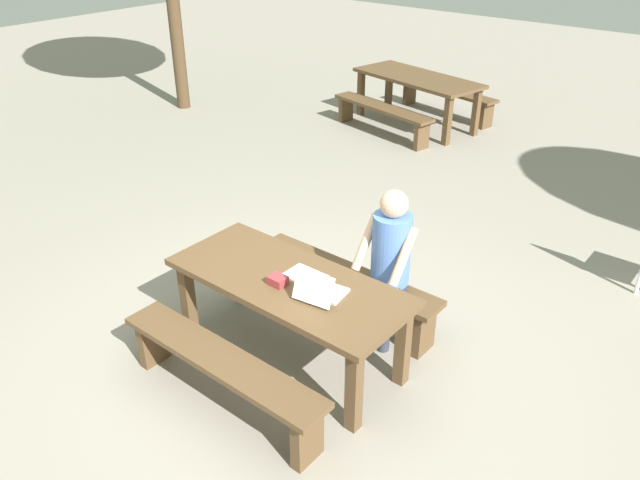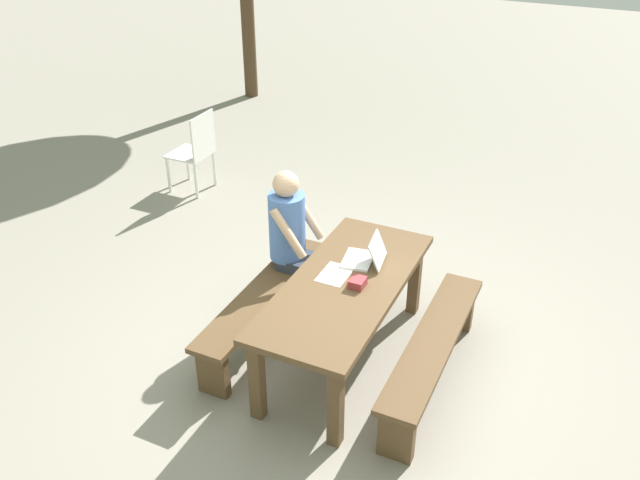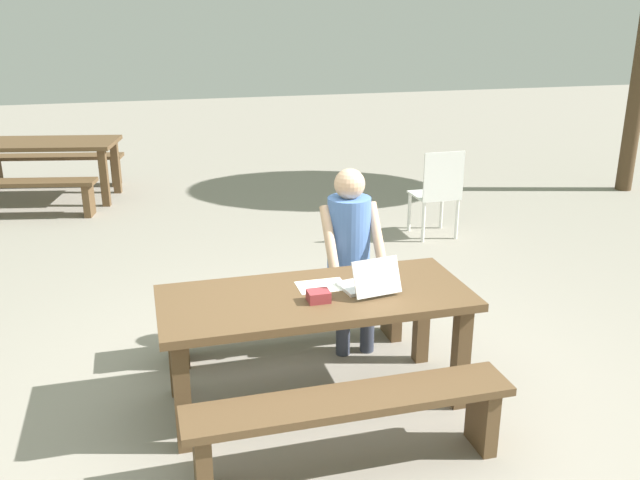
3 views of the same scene
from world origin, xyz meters
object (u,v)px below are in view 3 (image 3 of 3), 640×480
at_px(small_pouch, 318,296).
at_px(picnic_table_mid, 34,150).
at_px(laptop, 369,282).
at_px(person_seated, 350,246).
at_px(plastic_chair, 438,192).
at_px(picnic_table_front, 316,311).

distance_m(small_pouch, picnic_table_mid, 5.93).
distance_m(laptop, small_pouch, 0.34).
distance_m(laptop, person_seated, 0.71).
bearing_deg(person_seated, plastic_chair, 51.99).
xyz_separation_m(laptop, plastic_chair, (1.72, 2.77, -0.27)).
height_order(laptop, plastic_chair, plastic_chair).
xyz_separation_m(small_pouch, person_seated, (0.44, 0.77, 0.01)).
bearing_deg(picnic_table_mid, laptop, -53.43).
relative_size(picnic_table_front, plastic_chair, 1.96).
bearing_deg(laptop, person_seated, -106.67).
xyz_separation_m(person_seated, picnic_table_mid, (-2.63, 4.74, -0.11)).
xyz_separation_m(picnic_table_front, person_seated, (0.43, 0.67, 0.15)).
xyz_separation_m(picnic_table_front, small_pouch, (-0.01, -0.10, 0.14)).
height_order(plastic_chair, picnic_table_mid, plastic_chair).
height_order(laptop, picnic_table_mid, laptop).
height_order(small_pouch, picnic_table_mid, small_pouch).
bearing_deg(laptop, picnic_table_front, -14.18).
xyz_separation_m(laptop, picnic_table_mid, (-2.53, 5.44, -0.13)).
height_order(picnic_table_front, plastic_chair, plastic_chair).
distance_m(laptop, picnic_table_mid, 6.00).
xyz_separation_m(laptop, small_pouch, (-0.34, -0.07, -0.02)).
bearing_deg(picnic_table_mid, small_pouch, -56.65).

